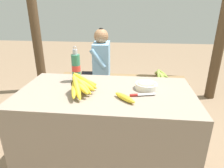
# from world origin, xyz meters

# --- Properties ---
(ground_plane) EXTENTS (12.00, 12.00, 0.00)m
(ground_plane) POSITION_xyz_m (0.00, 0.00, 0.00)
(ground_plane) COLOR #846B51
(market_counter) EXTENTS (1.33, 0.71, 0.70)m
(market_counter) POSITION_xyz_m (0.00, 0.00, 0.35)
(market_counter) COLOR gray
(market_counter) RESTS_ON ground_plane
(banana_bunch_ripe) EXTENTS (0.20, 0.34, 0.17)m
(banana_bunch_ripe) POSITION_xyz_m (-0.17, -0.05, 0.78)
(banana_bunch_ripe) COLOR #4C381E
(banana_bunch_ripe) RESTS_ON market_counter
(serving_bowl) EXTENTS (0.17, 0.17, 0.05)m
(serving_bowl) POSITION_xyz_m (0.31, 0.08, 0.73)
(serving_bowl) COLOR silver
(serving_bowl) RESTS_ON market_counter
(water_bottle) EXTENTS (0.07, 0.07, 0.30)m
(water_bottle) POSITION_xyz_m (-0.27, 0.19, 0.82)
(water_bottle) COLOR #337556
(water_bottle) RESTS_ON market_counter
(loose_banana_front) EXTENTS (0.16, 0.16, 0.04)m
(loose_banana_front) POSITION_xyz_m (0.15, -0.14, 0.72)
(loose_banana_front) COLOR yellow
(loose_banana_front) RESTS_ON market_counter
(knife) EXTENTS (0.19, 0.07, 0.02)m
(knife) POSITION_xyz_m (0.25, -0.06, 0.71)
(knife) COLOR #BCBCC1
(knife) RESTS_ON market_counter
(wooden_bench) EXTENTS (1.68, 0.32, 0.40)m
(wooden_bench) POSITION_xyz_m (0.06, 1.13, 0.34)
(wooden_bench) COLOR brown
(wooden_bench) RESTS_ON ground_plane
(seated_vendor) EXTENTS (0.41, 0.40, 1.05)m
(seated_vendor) POSITION_xyz_m (-0.25, 1.10, 0.60)
(seated_vendor) COLOR #232328
(seated_vendor) RESTS_ON ground_plane
(banana_bunch_green) EXTENTS (0.19, 0.27, 0.14)m
(banana_bunch_green) POSITION_xyz_m (0.56, 1.14, 0.47)
(banana_bunch_green) COLOR #4C381E
(banana_bunch_green) RESTS_ON wooden_bench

